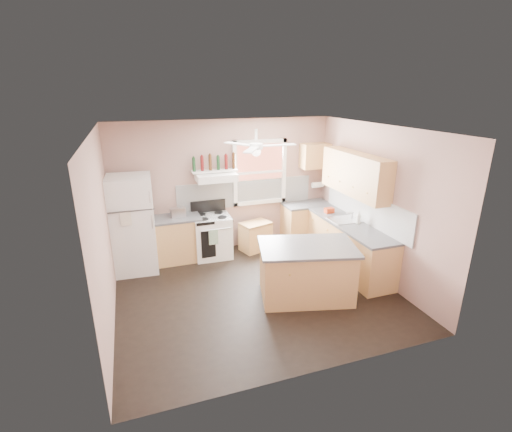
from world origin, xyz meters
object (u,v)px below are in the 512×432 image
object	(u,v)px
stove	(212,236)
island	(306,272)
cart	(256,236)
toaster	(178,212)
refrigerator	(133,224)

from	to	relation	value
stove	island	world-z (taller)	same
stove	island	xyz separation A→B (m)	(1.11, -2.02, 0.00)
cart	stove	bearing A→B (deg)	162.98
stove	toaster	bearing A→B (deg)	177.29
toaster	island	distance (m)	2.77
cart	island	distance (m)	2.04
refrigerator	cart	xyz separation A→B (m)	(2.41, 0.13, -0.60)
toaster	cart	world-z (taller)	toaster
refrigerator	cart	world-z (taller)	refrigerator
refrigerator	stove	size ratio (longest dim) A/B	2.10
toaster	cart	distance (m)	1.72
refrigerator	stove	xyz separation A→B (m)	(1.49, 0.12, -0.47)
cart	refrigerator	bearing A→B (deg)	165.23
island	stove	bearing A→B (deg)	133.11
cart	island	xyz separation A→B (m)	(0.18, -2.03, 0.12)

